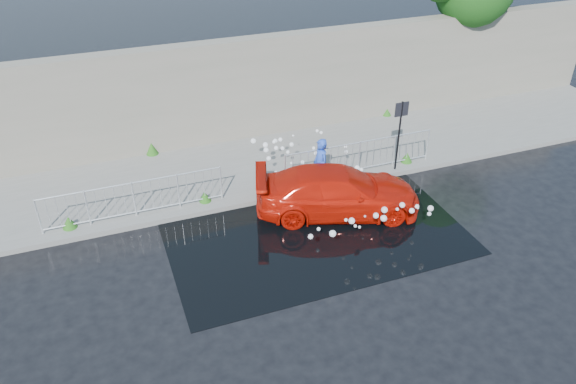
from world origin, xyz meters
name	(u,v)px	position (x,y,z in m)	size (l,w,h in m)	color
ground	(312,258)	(0.00, 0.00, 0.00)	(90.00, 90.00, 0.00)	black
pavement	(254,166)	(0.00, 5.00, 0.07)	(30.00, 4.00, 0.15)	slate
curb	(274,197)	(0.00, 3.00, 0.08)	(30.00, 0.25, 0.16)	slate
retaining_wall	(233,90)	(0.00, 7.20, 1.90)	(30.00, 0.60, 3.50)	slate
puddle	(315,232)	(0.50, 1.00, 0.01)	(8.00, 5.00, 0.01)	black
sign_post	(400,125)	(4.20, 3.10, 1.72)	(0.45, 0.06, 2.50)	black
railing_left	(134,198)	(-4.00, 3.35, 0.74)	(5.05, 0.05, 1.10)	silver
railing_right	(359,156)	(3.00, 3.35, 0.74)	(5.05, 0.05, 1.10)	silver
weeds	(248,168)	(-0.35, 4.52, 0.33)	(12.17, 3.93, 0.41)	#1D5115
water_spray	(323,180)	(1.31, 2.35, 0.76)	(3.66, 5.69, 1.09)	white
red_car	(338,191)	(1.52, 1.75, 0.68)	(1.90, 4.68, 1.36)	red
person	(320,166)	(1.50, 3.00, 0.87)	(0.63, 0.41, 1.73)	blue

